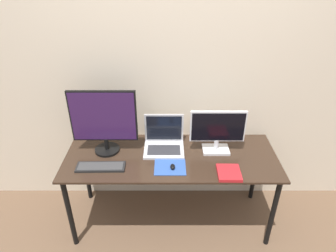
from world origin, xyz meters
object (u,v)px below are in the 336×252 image
Objects in this scene: monitor_right at (216,130)px; book at (228,173)px; monitor_left at (103,121)px; laptop at (163,140)px; keyboard at (100,167)px; mouse at (172,167)px.

book is at bearing -79.63° from monitor_right.
monitor_left is 0.52m from laptop.
keyboard is (-0.48, -0.28, -0.06)m from laptop.
monitor_left is 0.36m from keyboard.
laptop is at bearing 143.59° from book.
laptop is at bearing 6.27° from monitor_left.
monitor_left reaches higher than monitor_right.
monitor_right is 7.46× the size of mouse.
book is (0.41, -0.06, -0.01)m from mouse.
monitor_left is at bearing -173.73° from laptop.
monitor_left is 1.22× the size of monitor_right.
mouse is at bearing -1.24° from keyboard.
mouse is (0.07, -0.29, -0.05)m from laptop.
monitor_right is 0.95m from keyboard.
monitor_right is 1.35× the size of laptop.
monitor_left is 9.07× the size of mouse.
monitor_right is at bearing 14.19° from keyboard.
laptop is 0.60m from book.
keyboard is (-0.01, -0.23, -0.27)m from monitor_left.
book is at bearing -17.79° from monitor_left.
monitor_right reaches higher than mouse.
monitor_right is 0.46m from mouse.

